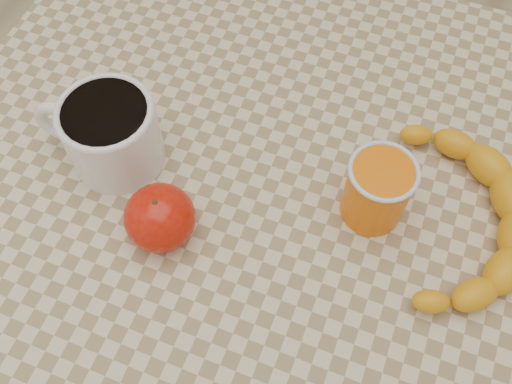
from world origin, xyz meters
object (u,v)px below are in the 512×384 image
(table, at_px, (256,234))
(apple, at_px, (160,218))
(orange_juice_glass, at_px, (377,190))
(banana, at_px, (463,217))
(coffee_mug, at_px, (109,132))

(table, distance_m, apple, 0.16)
(table, height_order, apple, apple)
(orange_juice_glass, relative_size, apple, 1.03)
(orange_juice_glass, xyz_separation_m, banana, (0.09, 0.01, -0.02))
(apple, bearing_deg, coffee_mug, 143.36)
(table, bearing_deg, apple, -137.61)
(coffee_mug, bearing_deg, orange_juice_glass, 7.36)
(apple, height_order, banana, apple)
(table, bearing_deg, orange_juice_glass, 16.16)
(table, distance_m, coffee_mug, 0.22)
(table, distance_m, orange_juice_glass, 0.18)
(coffee_mug, relative_size, orange_juice_glass, 1.79)
(apple, distance_m, banana, 0.32)
(coffee_mug, distance_m, banana, 0.39)
(table, height_order, orange_juice_glass, orange_juice_glass)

